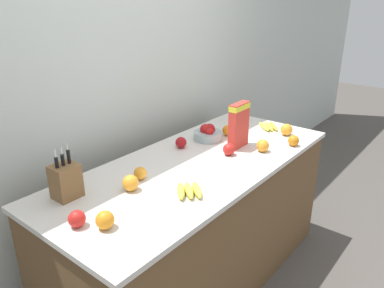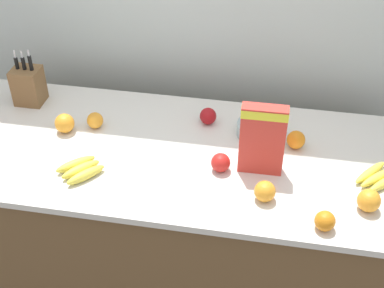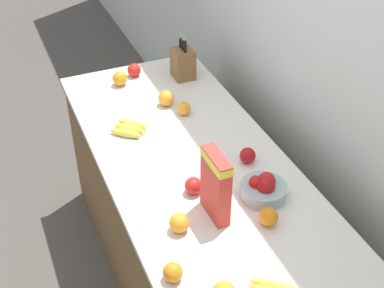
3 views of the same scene
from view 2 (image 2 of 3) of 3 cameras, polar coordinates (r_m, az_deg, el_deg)
name	(u,v)px [view 2 (image 2 of 3)]	position (r m, az deg, el deg)	size (l,w,h in m)	color
ground_plane	(177,284)	(2.93, -1.59, -14.68)	(14.00, 14.00, 0.00)	#514C47
wall_back	(199,3)	(2.63, 0.78, 14.83)	(9.00, 0.06, 2.60)	silver
counter	(176,224)	(2.59, -1.76, -8.56)	(2.04, 0.85, 0.90)	brown
knife_block	(28,85)	(2.66, -17.06, 6.02)	(0.13, 0.12, 0.28)	brown
cereal_box	(263,137)	(2.10, 7.54, 0.76)	(0.18, 0.06, 0.31)	red
fruit_bowl	(260,126)	(2.37, 7.28, 1.87)	(0.20, 0.20, 0.11)	#99B2B7
banana_bunch_left	(378,177)	(2.25, 19.21, -3.37)	(0.21, 0.22, 0.04)	yellow
banana_bunch_right	(81,169)	(2.20, -11.79, -2.66)	(0.21, 0.21, 0.04)	yellow
apple_near_bananas	(221,163)	(2.16, 3.07, -1.99)	(0.08, 0.08, 0.08)	red
apple_by_knife_block	(208,116)	(2.43, 1.72, 3.00)	(0.08, 0.08, 0.08)	#A31419
orange_mid_left	(369,201)	(2.09, 18.35, -5.75)	(0.09, 0.09, 0.09)	orange
orange_back_center	(296,140)	(2.32, 11.03, 0.45)	(0.08, 0.08, 0.08)	orange
orange_front_right	(95,120)	(2.44, -10.30, 2.50)	(0.07, 0.07, 0.07)	orange
orange_front_left	(65,123)	(2.44, -13.44, 2.17)	(0.09, 0.09, 0.09)	orange
orange_front_center	(325,221)	(1.98, 13.99, -7.97)	(0.08, 0.08, 0.08)	orange
orange_by_cereal	(265,191)	(2.05, 7.78, -5.02)	(0.08, 0.08, 0.08)	orange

